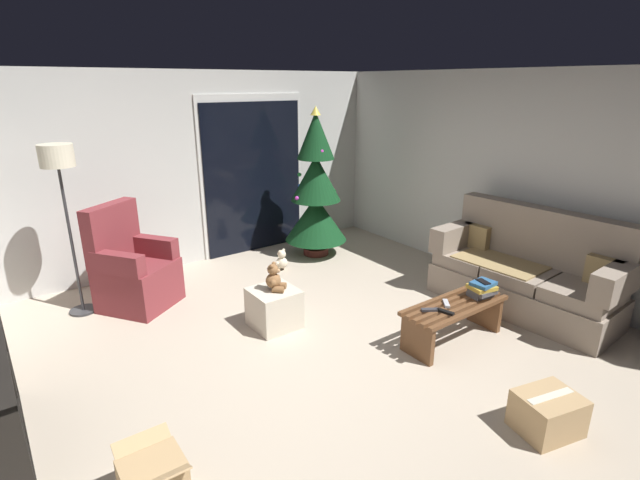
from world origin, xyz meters
name	(u,v)px	position (x,y,z in m)	size (l,w,h in m)	color
ground_plane	(330,358)	(0.00, 0.00, 0.00)	(7.00, 7.00, 0.00)	#B2A38E
wall_back	(189,170)	(0.00, 3.06, 1.25)	(5.72, 0.12, 2.50)	beige
wall_right	(528,182)	(2.86, 0.00, 1.25)	(0.12, 6.00, 2.50)	beige
patio_door_frame	(253,175)	(0.91, 2.99, 1.10)	(1.60, 0.02, 2.20)	silver
patio_door_glass	(254,179)	(0.91, 2.97, 1.05)	(1.50, 0.02, 2.10)	black
couch	(526,273)	(2.32, -0.44, 0.40)	(0.88, 1.98, 1.08)	gray
coffee_table	(454,316)	(1.13, -0.44, 0.26)	(1.10, 0.40, 0.39)	brown
remote_graphite	(430,310)	(0.82, -0.40, 0.40)	(0.04, 0.16, 0.02)	#333338
remote_silver	(446,303)	(1.04, -0.41, 0.40)	(0.04, 0.16, 0.02)	#ADADB2
remote_black	(445,312)	(0.90, -0.51, 0.40)	(0.04, 0.16, 0.02)	black
book_stack	(482,289)	(1.45, -0.50, 0.47)	(0.27, 0.24, 0.16)	#4C4C51
cell_phone	(483,282)	(1.44, -0.50, 0.55)	(0.07, 0.14, 0.01)	black
christmas_tree	(316,192)	(1.48, 2.27, 0.91)	(0.87, 0.87, 2.06)	#4C1E19
armchair	(133,271)	(-1.07, 2.13, 0.40)	(0.95, 0.95, 1.13)	maroon
floor_lamp	(59,173)	(-1.59, 2.30, 1.51)	(0.32, 0.32, 1.78)	#2D2D30
ottoman	(274,308)	(-0.09, 0.81, 0.20)	(0.44, 0.44, 0.40)	beige
teddy_bear_chestnut	(274,279)	(-0.08, 0.80, 0.52)	(0.21, 0.21, 0.29)	brown
teddy_bear_cream_by_tree	(281,261)	(0.76, 2.05, 0.12)	(0.21, 0.21, 0.29)	beige
cardboard_box_taped_mid_floor	(548,413)	(0.67, -1.63, 0.14)	(0.49, 0.43, 0.29)	tan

